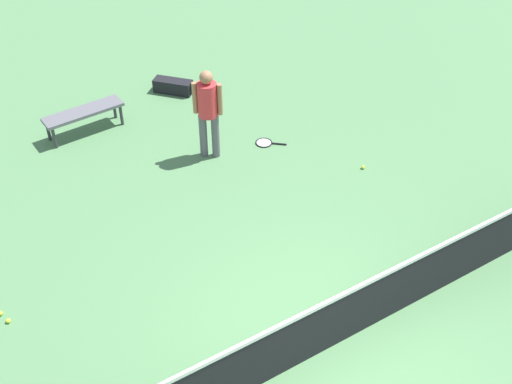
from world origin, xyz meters
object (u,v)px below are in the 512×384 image
Objects in this scene: tennis_ball_near_player at (363,167)px; courtside_bench at (83,113)px; tennis_ball_baseline at (0,313)px; player_near_side at (208,107)px; tennis_ball_midcourt at (8,321)px; tennis_racket_near_player at (265,143)px; equipment_bag at (175,86)px.

courtside_bench is (3.75, -3.65, 0.38)m from tennis_ball_near_player.
tennis_ball_baseline is 0.04× the size of courtside_bench.
tennis_ball_near_player is (-2.10, 1.77, -0.98)m from player_near_side.
tennis_ball_midcourt is at bearing 106.81° from tennis_ball_baseline.
tennis_racket_near_player is 1.88m from tennis_ball_near_player.
player_near_side is 25.76× the size of tennis_ball_near_player.
equipment_bag is at bearing -76.33° from tennis_racket_near_player.
tennis_racket_near_player is 8.42× the size of tennis_ball_baseline.
tennis_ball_midcourt is 4.59m from courtside_bench.
equipment_bag is at bearing -67.78° from tennis_ball_near_player.
courtside_bench is 1.95× the size of equipment_bag.
tennis_ball_midcourt is 0.04× the size of courtside_bench.
player_near_side reaches higher than equipment_bag.
tennis_ball_near_player and tennis_ball_midcourt have the same top height.
tennis_ball_baseline is 0.08× the size of equipment_bag.
equipment_bag reaches higher than tennis_ball_baseline.
player_near_side is at bearing 79.70° from equipment_bag.
tennis_ball_near_player is 4.43m from equipment_bag.
equipment_bag reaches higher than tennis_racket_near_player.
courtside_bench reaches higher than tennis_racket_near_player.
tennis_ball_baseline is 6.18m from equipment_bag.
tennis_ball_baseline is (4.20, 1.77, -0.98)m from player_near_side.
tennis_racket_near_player is 0.71× the size of equipment_bag.
equipment_bag is at bearing -138.37° from tennis_ball_baseline.
tennis_ball_near_player and tennis_ball_baseline have the same top height.
tennis_racket_near_player is 8.42× the size of tennis_ball_near_player.
tennis_racket_near_player is 8.42× the size of tennis_ball_midcourt.
player_near_side reaches higher than tennis_ball_midcourt.
courtside_bench is (-2.49, -3.84, 0.38)m from tennis_ball_midcourt.
courtside_bench is at bearing -124.87° from tennis_ball_baseline.
player_near_side is 3.06× the size of tennis_racket_near_player.
player_near_side is 4.68m from tennis_ball_midcourt.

